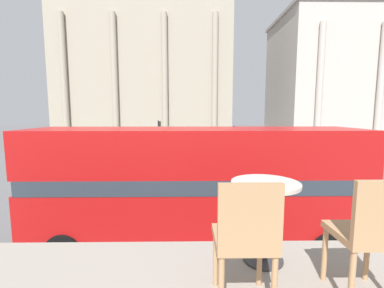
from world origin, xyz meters
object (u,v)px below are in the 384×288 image
(traffic_light_mid, at_px, (245,142))
(pedestrian_white, at_px, (106,143))
(plaza_building_left, at_px, (146,73))
(pedestrian_grey, at_px, (108,169))
(pedestrian_yellow, at_px, (257,174))
(cafe_chair_0, at_px, (245,236))
(traffic_light_near, at_px, (235,154))
(cafe_dining_table, at_px, (265,203))
(plaza_building_right, at_px, (373,79))
(double_decker_bus, at_px, (196,182))
(traffic_light_far, at_px, (159,132))
(cafe_chair_1, at_px, (370,232))
(pedestrian_black, at_px, (253,145))

(traffic_light_mid, relative_size, pedestrian_white, 2.11)
(plaza_building_left, relative_size, traffic_light_mid, 8.59)
(pedestrian_grey, bearing_deg, pedestrian_yellow, 35.48)
(pedestrian_white, height_order, pedestrian_yellow, pedestrian_yellow)
(cafe_chair_0, height_order, traffic_light_near, cafe_chair_0)
(traffic_light_mid, height_order, pedestrian_white, traffic_light_mid)
(pedestrian_yellow, bearing_deg, cafe_dining_table, 31.02)
(plaza_building_right, bearing_deg, cafe_chair_0, -126.18)
(pedestrian_yellow, bearing_deg, double_decker_bus, 15.63)
(traffic_light_near, relative_size, traffic_light_far, 1.04)
(pedestrian_white, bearing_deg, traffic_light_far, 151.23)
(double_decker_bus, relative_size, traffic_light_mid, 3.12)
(cafe_chair_1, xyz_separation_m, pedestrian_grey, (-6.37, 14.35, -2.65))
(double_decker_bus, height_order, cafe_chair_1, cafe_chair_1)
(cafe_chair_1, distance_m, plaza_building_right, 53.94)
(pedestrian_grey, xyz_separation_m, pedestrian_yellow, (9.13, -1.37, -0.07))
(double_decker_bus, distance_m, cafe_chair_1, 6.75)
(cafe_chair_0, distance_m, pedestrian_white, 31.74)
(double_decker_bus, height_order, cafe_chair_0, cafe_chair_0)
(cafe_chair_0, height_order, pedestrian_black, cafe_chair_0)
(pedestrian_grey, bearing_deg, cafe_chair_0, -25.08)
(traffic_light_near, xyz_separation_m, traffic_light_far, (-5.63, 16.53, -0.08))
(double_decker_bus, bearing_deg, cafe_dining_table, -79.44)
(plaza_building_left, bearing_deg, double_decker_bus, -78.69)
(cafe_chair_1, distance_m, traffic_light_near, 10.90)
(cafe_chair_0, relative_size, traffic_light_far, 0.24)
(plaza_building_left, relative_size, pedestrian_yellow, 17.39)
(pedestrian_yellow, bearing_deg, traffic_light_far, -106.90)
(cafe_chair_1, relative_size, plaza_building_left, 0.03)
(cafe_dining_table, distance_m, pedestrian_white, 31.30)
(cafe_chair_1, distance_m, pedestrian_black, 28.14)
(pedestrian_white, xyz_separation_m, pedestrian_grey, (5.04, -15.41, 0.12))
(double_decker_bus, xyz_separation_m, traffic_light_mid, (4.37, 12.36, -0.05))
(traffic_light_far, bearing_deg, traffic_light_near, -71.20)
(cafe_dining_table, xyz_separation_m, traffic_light_far, (-4.01, 26.80, -1.24))
(traffic_light_near, relative_size, pedestrian_grey, 2.20)
(cafe_dining_table, relative_size, traffic_light_near, 0.19)
(double_decker_bus, relative_size, cafe_chair_1, 11.51)
(pedestrian_black, height_order, pedestrian_grey, pedestrian_grey)
(cafe_chair_1, relative_size, traffic_light_near, 0.23)
(double_decker_bus, distance_m, pedestrian_white, 25.49)
(cafe_dining_table, height_order, pedestrian_white, cafe_dining_table)
(pedestrian_yellow, bearing_deg, plaza_building_left, -114.10)
(plaza_building_right, height_order, pedestrian_grey, plaza_building_right)
(plaza_building_left, bearing_deg, pedestrian_black, -49.14)
(cafe_chair_0, xyz_separation_m, pedestrian_grey, (-5.49, 14.40, -2.65))
(cafe_dining_table, bearing_deg, pedestrian_yellow, 75.01)
(traffic_light_mid, distance_m, pedestrian_black, 8.98)
(cafe_chair_1, relative_size, traffic_light_far, 0.24)
(cafe_chair_1, xyz_separation_m, plaza_building_left, (-8.57, 44.28, 7.90))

